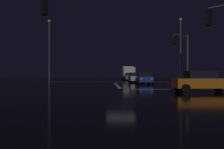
{
  "coord_description": "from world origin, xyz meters",
  "views": [
    {
      "loc": [
        -1.21,
        -21.51,
        1.34
      ],
      "look_at": [
        -0.52,
        11.97,
        1.27
      ],
      "focal_mm": 39.56,
      "sensor_mm": 36.0,
      "label": 1
    }
  ],
  "objects_px": {
    "streetlamp_right_near": "(181,46)",
    "sedan_orange_crossing": "(202,81)",
    "sedan_red": "(135,77)",
    "box_truck": "(128,72)",
    "streetlamp_left_near": "(49,47)",
    "traffic_signal_ne": "(182,50)",
    "sedan_blue": "(144,78)",
    "traffic_signal_sw": "(0,16)",
    "sedan_gray": "(129,77)",
    "sedan_silver": "(135,77)"
  },
  "relations": [
    {
      "from": "sedan_silver",
      "to": "streetlamp_right_near",
      "type": "xyz_separation_m",
      "value": [
        6.21,
        -3.42,
        4.63
      ]
    },
    {
      "from": "traffic_signal_sw",
      "to": "streetlamp_right_near",
      "type": "bearing_deg",
      "value": 51.74
    },
    {
      "from": "sedan_blue",
      "to": "box_truck",
      "type": "height_order",
      "value": "box_truck"
    },
    {
      "from": "sedan_orange_crossing",
      "to": "sedan_gray",
      "type": "bearing_deg",
      "value": 94.29
    },
    {
      "from": "streetlamp_left_near",
      "to": "sedan_gray",
      "type": "bearing_deg",
      "value": 49.05
    },
    {
      "from": "streetlamp_right_near",
      "to": "sedan_orange_crossing",
      "type": "bearing_deg",
      "value": -101.84
    },
    {
      "from": "box_truck",
      "to": "traffic_signal_sw",
      "type": "bearing_deg",
      "value": -104.44
    },
    {
      "from": "box_truck",
      "to": "streetlamp_left_near",
      "type": "relative_size",
      "value": 0.91
    },
    {
      "from": "traffic_signal_ne",
      "to": "streetlamp_right_near",
      "type": "xyz_separation_m",
      "value": [
        1.68,
        6.18,
        1.21
      ]
    },
    {
      "from": "sedan_red",
      "to": "traffic_signal_sw",
      "type": "bearing_deg",
      "value": -110.49
    },
    {
      "from": "sedan_silver",
      "to": "sedan_orange_crossing",
      "type": "height_order",
      "value": "same"
    },
    {
      "from": "box_truck",
      "to": "sedan_gray",
      "type": "bearing_deg",
      "value": -92.71
    },
    {
      "from": "sedan_gray",
      "to": "streetlamp_right_near",
      "type": "xyz_separation_m",
      "value": [
        6.1,
        -14.79,
        4.63
      ]
    },
    {
      "from": "sedan_blue",
      "to": "sedan_red",
      "type": "bearing_deg",
      "value": 89.22
    },
    {
      "from": "box_truck",
      "to": "traffic_signal_ne",
      "type": "bearing_deg",
      "value": -81.53
    },
    {
      "from": "sedan_gray",
      "to": "sedan_orange_crossing",
      "type": "height_order",
      "value": "same"
    },
    {
      "from": "sedan_gray",
      "to": "sedan_orange_crossing",
      "type": "relative_size",
      "value": 1.0
    },
    {
      "from": "sedan_gray",
      "to": "traffic_signal_sw",
      "type": "distance_m",
      "value": 37.83
    },
    {
      "from": "sedan_silver",
      "to": "streetlamp_left_near",
      "type": "distance_m",
      "value": 13.91
    },
    {
      "from": "sedan_red",
      "to": "sedan_gray",
      "type": "xyz_separation_m",
      "value": [
        -0.53,
        6.06,
        0.0
      ]
    },
    {
      "from": "sedan_gray",
      "to": "traffic_signal_ne",
      "type": "distance_m",
      "value": 21.7
    },
    {
      "from": "sedan_silver",
      "to": "traffic_signal_ne",
      "type": "height_order",
      "value": "traffic_signal_ne"
    },
    {
      "from": "sedan_orange_crossing",
      "to": "traffic_signal_ne",
      "type": "height_order",
      "value": "traffic_signal_ne"
    },
    {
      "from": "traffic_signal_sw",
      "to": "streetlamp_right_near",
      "type": "relative_size",
      "value": 0.7
    },
    {
      "from": "sedan_orange_crossing",
      "to": "sedan_blue",
      "type": "bearing_deg",
      "value": 97.88
    },
    {
      "from": "sedan_blue",
      "to": "traffic_signal_sw",
      "type": "distance_m",
      "value": 21.95
    },
    {
      "from": "box_truck",
      "to": "traffic_signal_sw",
      "type": "distance_m",
      "value": 44.21
    },
    {
      "from": "sedan_red",
      "to": "sedan_gray",
      "type": "relative_size",
      "value": 1.0
    },
    {
      "from": "sedan_blue",
      "to": "sedan_silver",
      "type": "bearing_deg",
      "value": 94.44
    },
    {
      "from": "sedan_gray",
      "to": "streetlamp_right_near",
      "type": "distance_m",
      "value": 16.66
    },
    {
      "from": "box_truck",
      "to": "sedan_orange_crossing",
      "type": "height_order",
      "value": "box_truck"
    },
    {
      "from": "sedan_red",
      "to": "traffic_signal_ne",
      "type": "xyz_separation_m",
      "value": [
        3.9,
        -14.91,
        3.42
      ]
    },
    {
      "from": "traffic_signal_ne",
      "to": "streetlamp_left_near",
      "type": "height_order",
      "value": "streetlamp_left_near"
    },
    {
      "from": "box_truck",
      "to": "streetlamp_right_near",
      "type": "xyz_separation_m",
      "value": [
        5.79,
        -21.42,
        3.72
      ]
    },
    {
      "from": "traffic_signal_sw",
      "to": "streetlamp_right_near",
      "type": "height_order",
      "value": "streetlamp_right_near"
    },
    {
      "from": "sedan_blue",
      "to": "sedan_orange_crossing",
      "type": "relative_size",
      "value": 1.0
    },
    {
      "from": "traffic_signal_ne",
      "to": "sedan_orange_crossing",
      "type": "bearing_deg",
      "value": -99.98
    },
    {
      "from": "box_truck",
      "to": "streetlamp_right_near",
      "type": "bearing_deg",
      "value": -74.88
    },
    {
      "from": "sedan_silver",
      "to": "streetlamp_right_near",
      "type": "height_order",
      "value": "streetlamp_right_near"
    },
    {
      "from": "traffic_signal_sw",
      "to": "streetlamp_right_near",
      "type": "distance_m",
      "value": 27.13
    },
    {
      "from": "sedan_gray",
      "to": "streetlamp_right_near",
      "type": "relative_size",
      "value": 0.46
    },
    {
      "from": "box_truck",
      "to": "sedan_orange_crossing",
      "type": "relative_size",
      "value": 1.91
    },
    {
      "from": "box_truck",
      "to": "traffic_signal_ne",
      "type": "distance_m",
      "value": 28.02
    },
    {
      "from": "box_truck",
      "to": "streetlamp_left_near",
      "type": "distance_m",
      "value": 25.39
    },
    {
      "from": "sedan_red",
      "to": "box_truck",
      "type": "bearing_deg",
      "value": 90.96
    },
    {
      "from": "sedan_blue",
      "to": "box_truck",
      "type": "relative_size",
      "value": 0.52
    },
    {
      "from": "sedan_blue",
      "to": "traffic_signal_sw",
      "type": "height_order",
      "value": "traffic_signal_sw"
    },
    {
      "from": "traffic_signal_ne",
      "to": "streetlamp_right_near",
      "type": "bearing_deg",
      "value": 74.81
    },
    {
      "from": "sedan_blue",
      "to": "streetlamp_right_near",
      "type": "distance_m",
      "value": 7.85
    },
    {
      "from": "traffic_signal_ne",
      "to": "box_truck",
      "type": "bearing_deg",
      "value": 98.47
    }
  ]
}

